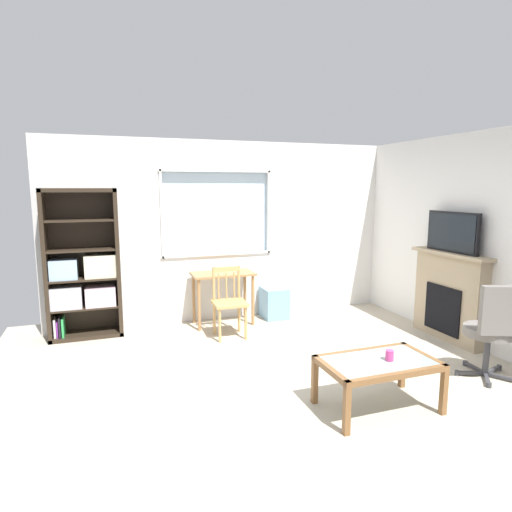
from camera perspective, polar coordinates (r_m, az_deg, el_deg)
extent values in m
cube|color=#B2A893|center=(4.53, 4.39, -16.29)|extent=(6.02, 5.75, 0.02)
cube|color=silver|center=(6.50, -4.03, -3.90)|extent=(5.02, 0.12, 0.95)
cube|color=silver|center=(6.35, -4.22, 13.06)|extent=(5.02, 0.12, 0.41)
cube|color=silver|center=(6.13, -19.85, 5.07)|extent=(1.59, 0.12, 1.22)
cube|color=silver|center=(6.94, 8.65, 5.89)|extent=(1.85, 0.12, 1.22)
cube|color=silver|center=(6.33, -5.30, 5.66)|extent=(1.57, 0.02, 1.22)
cube|color=white|center=(6.32, -5.06, 0.24)|extent=(1.63, 0.06, 0.03)
cube|color=white|center=(6.25, -5.22, 11.09)|extent=(1.63, 0.06, 0.03)
cube|color=white|center=(6.11, -12.33, 5.38)|extent=(0.03, 0.06, 1.22)
cube|color=white|center=(6.50, 1.63, 5.79)|extent=(0.03, 0.06, 1.22)
cube|color=silver|center=(5.69, 29.00, 1.49)|extent=(0.12, 4.95, 2.58)
cube|color=#2D2319|center=(5.98, -25.86, -1.19)|extent=(0.05, 0.38, 1.91)
cube|color=#2D2319|center=(5.95, -17.71, -0.78)|extent=(0.05, 0.38, 1.91)
cube|color=#2D2319|center=(5.87, -22.33, 8.01)|extent=(0.90, 0.38, 0.05)
cube|color=#2D2319|center=(6.17, -21.29, -9.55)|extent=(0.90, 0.38, 0.05)
cube|color=#2D2319|center=(6.13, -21.74, -0.71)|extent=(0.90, 0.02, 1.91)
cube|color=#2D2319|center=(6.07, -21.49, -6.20)|extent=(0.85, 0.36, 0.02)
cube|color=#2D2319|center=(5.98, -21.70, -2.75)|extent=(0.85, 0.36, 0.02)
cube|color=#2D2319|center=(5.92, -21.90, 0.79)|extent=(0.85, 0.36, 0.02)
cube|color=#2D2319|center=(5.89, -22.12, 4.38)|extent=(0.85, 0.36, 0.02)
cube|color=#B2B2BC|center=(6.03, -23.68, -4.94)|extent=(0.38, 0.33, 0.28)
cube|color=beige|center=(6.02, -19.76, -4.90)|extent=(0.37, 0.33, 0.25)
cube|color=#9EBCDB|center=(5.96, -23.95, -1.58)|extent=(0.32, 0.29, 0.25)
cube|color=beige|center=(5.94, -19.78, -1.18)|extent=(0.39, 0.30, 0.29)
cube|color=white|center=(6.14, -24.88, -8.48)|extent=(0.03, 0.22, 0.24)
cube|color=purple|center=(6.14, -24.62, -8.61)|extent=(0.02, 0.22, 0.20)
cube|color=black|center=(6.13, -24.33, -8.37)|extent=(0.02, 0.28, 0.26)
cube|color=green|center=(6.13, -24.00, -8.42)|extent=(0.03, 0.27, 0.24)
cube|color=#A37547|center=(6.08, -4.39, -2.34)|extent=(0.87, 0.46, 0.03)
cylinder|color=#A37547|center=(5.91, -7.50, -6.44)|extent=(0.04, 0.04, 0.71)
cylinder|color=#A37547|center=(6.11, -0.41, -5.85)|extent=(0.04, 0.04, 0.71)
cylinder|color=#A37547|center=(6.26, -8.19, -5.59)|extent=(0.04, 0.04, 0.71)
cylinder|color=#A37547|center=(6.44, -1.47, -5.07)|extent=(0.04, 0.04, 0.71)
cube|color=tan|center=(5.62, -3.49, -6.22)|extent=(0.43, 0.41, 0.04)
cylinder|color=tan|center=(5.50, -4.79, -9.12)|extent=(0.04, 0.04, 0.43)
cylinder|color=tan|center=(5.58, -1.35, -8.82)|extent=(0.04, 0.04, 0.43)
cylinder|color=tan|center=(5.79, -5.51, -8.18)|extent=(0.04, 0.04, 0.43)
cylinder|color=tan|center=(5.87, -2.24, -7.91)|extent=(0.04, 0.04, 0.43)
cylinder|color=tan|center=(5.68, -5.58, -3.75)|extent=(0.04, 0.04, 0.45)
cylinder|color=tan|center=(5.75, -2.27, -3.53)|extent=(0.04, 0.04, 0.45)
cube|color=tan|center=(5.67, -3.93, -1.72)|extent=(0.36, 0.05, 0.06)
cylinder|color=tan|center=(5.70, -4.94, -4.00)|extent=(0.02, 0.02, 0.35)
cylinder|color=tan|center=(5.72, -3.91, -3.93)|extent=(0.02, 0.02, 0.35)
cylinder|color=tan|center=(5.74, -2.89, -3.87)|extent=(0.02, 0.02, 0.35)
cube|color=#72ADDB|center=(6.49, 2.40, -6.16)|extent=(0.35, 0.40, 0.45)
cube|color=tan|center=(6.04, 24.07, -5.00)|extent=(0.18, 1.06, 1.09)
cube|color=black|center=(6.01, 23.32, -6.44)|extent=(0.03, 0.58, 0.60)
cube|color=tan|center=(5.92, 24.28, 0.27)|extent=(0.26, 1.16, 0.04)
cube|color=black|center=(5.89, 24.45, 2.88)|extent=(0.05, 0.80, 0.50)
cube|color=black|center=(5.87, 24.24, 2.88)|extent=(0.01, 0.75, 0.45)
cylinder|color=slate|center=(5.05, 28.26, -8.71)|extent=(0.48, 0.48, 0.09)
cube|color=slate|center=(4.79, 29.64, -6.26)|extent=(0.40, 0.22, 0.48)
cylinder|color=#38383D|center=(5.12, 28.05, -11.28)|extent=(0.06, 0.06, 0.42)
cube|color=#38383D|center=(5.14, 26.43, -13.60)|extent=(0.27, 0.14, 0.03)
cylinder|color=#38383D|center=(5.09, 24.94, -13.78)|extent=(0.05, 0.05, 0.05)
cube|color=#38383D|center=(5.07, 28.08, -14.04)|extent=(0.21, 0.24, 0.03)
cylinder|color=#38383D|center=(4.94, 28.28, -14.71)|extent=(0.05, 0.05, 0.05)
cube|color=#38383D|center=(5.17, 29.44, -13.66)|extent=(0.18, 0.26, 0.03)
cube|color=#38383D|center=(5.31, 28.63, -13.02)|extent=(0.28, 0.10, 0.03)
cylinder|color=#38383D|center=(5.43, 29.34, -12.66)|extent=(0.05, 0.05, 0.05)
cube|color=#38383D|center=(5.29, 26.82, -12.98)|extent=(0.06, 0.28, 0.03)
cylinder|color=#38383D|center=(5.39, 25.80, -12.56)|extent=(0.05, 0.05, 0.05)
cube|color=#8C9E99|center=(4.00, 15.83, -13.16)|extent=(0.90, 0.50, 0.02)
cube|color=brown|center=(3.81, 18.26, -14.70)|extent=(1.00, 0.05, 0.05)
cube|color=brown|center=(4.22, 13.65, -12.13)|extent=(1.00, 0.05, 0.05)
cube|color=brown|center=(3.77, 9.74, -14.60)|extent=(0.05, 0.60, 0.05)
cube|color=brown|center=(4.28, 21.12, -12.15)|extent=(0.05, 0.60, 0.05)
cube|color=brown|center=(3.66, 11.84, -19.34)|extent=(0.05, 0.05, 0.40)
cube|color=brown|center=(4.18, 23.45, -16.12)|extent=(0.05, 0.05, 0.40)
cube|color=brown|center=(4.08, 7.72, -16.08)|extent=(0.05, 0.05, 0.40)
cube|color=brown|center=(4.56, 18.68, -13.72)|extent=(0.05, 0.05, 0.40)
cylinder|color=#DB3D84|center=(4.00, 17.15, -12.37)|extent=(0.07, 0.07, 0.09)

